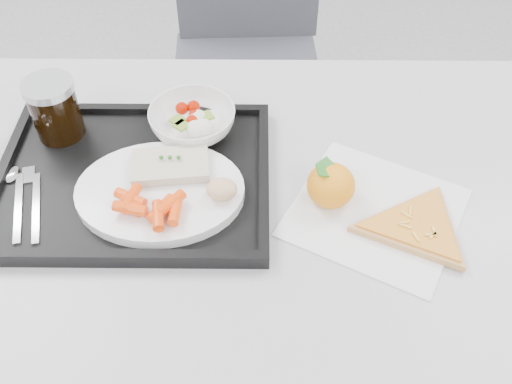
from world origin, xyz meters
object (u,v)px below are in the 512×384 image
(dinner_plate, at_px, (160,192))
(cola_glass, at_px, (54,108))
(table, at_px, (246,228))
(tray, at_px, (134,178))
(tangerine, at_px, (331,185))
(chair, at_px, (247,35))
(salad_bowl, at_px, (193,121))
(pizza_slice, at_px, (417,227))

(dinner_plate, bearing_deg, cola_glass, 142.38)
(table, bearing_deg, cola_glass, 155.55)
(tray, bearing_deg, tangerine, -6.65)
(table, relative_size, chair, 1.29)
(salad_bowl, bearing_deg, dinner_plate, -104.37)
(tangerine, bearing_deg, pizza_slice, -26.23)
(table, bearing_deg, tangerine, 2.56)
(tray, distance_m, pizza_slice, 0.46)
(tray, bearing_deg, pizza_slice, -12.65)
(salad_bowl, bearing_deg, table, -58.29)
(dinner_plate, xyz_separation_m, cola_glass, (-0.19, 0.15, 0.05))
(cola_glass, bearing_deg, dinner_plate, -37.62)
(tangerine, bearing_deg, table, -177.44)
(table, xyz_separation_m, chair, (-0.02, 0.83, -0.15))
(table, xyz_separation_m, salad_bowl, (-0.10, 0.16, 0.11))
(dinner_plate, height_order, tangerine, tangerine)
(tray, xyz_separation_m, tangerine, (0.32, -0.04, 0.03))
(pizza_slice, bearing_deg, tangerine, 153.77)
(chair, relative_size, pizza_slice, 4.18)
(salad_bowl, xyz_separation_m, tangerine, (0.23, -0.15, -0.00))
(dinner_plate, xyz_separation_m, tangerine, (0.27, 0.01, 0.01))
(table, relative_size, dinner_plate, 4.44)
(table, height_order, dinner_plate, dinner_plate)
(table, height_order, tray, tray)
(tray, bearing_deg, salad_bowl, 51.00)
(tray, relative_size, cola_glass, 4.17)
(table, height_order, salad_bowl, salad_bowl)
(dinner_plate, distance_m, salad_bowl, 0.16)
(dinner_plate, distance_m, cola_glass, 0.25)
(dinner_plate, bearing_deg, chair, 81.75)
(cola_glass, distance_m, pizza_slice, 0.63)
(dinner_plate, height_order, pizza_slice, dinner_plate)
(chair, xyz_separation_m, salad_bowl, (-0.08, -0.68, 0.25))
(chair, height_order, dinner_plate, chair)
(salad_bowl, bearing_deg, chair, 83.19)
(table, bearing_deg, pizza_slice, -12.30)
(tray, bearing_deg, cola_glass, 143.33)
(salad_bowl, xyz_separation_m, cola_glass, (-0.23, -0.01, 0.03))
(cola_glass, bearing_deg, table, -24.45)
(table, bearing_deg, salad_bowl, 121.71)
(cola_glass, xyz_separation_m, pizza_slice, (0.60, -0.21, -0.06))
(chair, bearing_deg, salad_bowl, -96.81)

